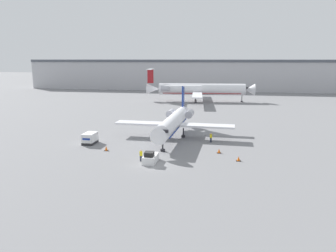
# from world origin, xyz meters

# --- Properties ---
(ground_plane) EXTENTS (600.00, 600.00, 0.00)m
(ground_plane) POSITION_xyz_m (0.00, 0.00, 0.00)
(ground_plane) COLOR slate
(terminal_building) EXTENTS (180.00, 16.80, 14.86)m
(terminal_building) POSITION_xyz_m (0.00, 120.00, 7.46)
(terminal_building) COLOR #B2B2B7
(terminal_building) RESTS_ON ground
(airplane_main) EXTENTS (23.52, 25.56, 9.39)m
(airplane_main) POSITION_xyz_m (0.33, 17.28, 3.29)
(airplane_main) COLOR white
(airplane_main) RESTS_ON ground
(pushback_tug) EXTENTS (1.87, 3.71, 1.84)m
(pushback_tug) POSITION_xyz_m (-0.58, 1.06, 0.68)
(pushback_tug) COLOR silver
(pushback_tug) RESTS_ON ground
(luggage_cart) EXTENTS (2.01, 3.24, 2.01)m
(luggage_cart) POSITION_xyz_m (-14.04, 9.82, 1.00)
(luggage_cart) COLOR #232326
(luggage_cart) RESTS_ON ground
(worker_near_tug) EXTENTS (0.40, 0.25, 1.81)m
(worker_near_tug) POSITION_xyz_m (-2.10, 1.28, 0.95)
(worker_near_tug) COLOR #232838
(worker_near_tug) RESTS_ON ground
(worker_by_wing) EXTENTS (0.40, 0.25, 1.78)m
(worker_by_wing) POSITION_xyz_m (7.73, 14.82, 0.94)
(worker_by_wing) COLOR #232838
(worker_by_wing) RESTS_ON ground
(traffic_cone_left) EXTENTS (0.67, 0.67, 0.83)m
(traffic_cone_left) POSITION_xyz_m (-9.43, 5.90, 0.40)
(traffic_cone_left) COLOR black
(traffic_cone_left) RESTS_ON ground
(traffic_cone_right) EXTENTS (0.69, 0.69, 0.77)m
(traffic_cone_right) POSITION_xyz_m (9.43, 7.88, 0.37)
(traffic_cone_right) COLOR black
(traffic_cone_right) RESTS_ON ground
(traffic_cone_mid) EXTENTS (0.71, 0.71, 0.70)m
(traffic_cone_mid) POSITION_xyz_m (12.48, 4.09, 0.33)
(traffic_cone_mid) COLOR black
(traffic_cone_mid) RESTS_ON ground
(airplane_parked_far_left) EXTENTS (38.95, 38.83, 11.64)m
(airplane_parked_far_left) POSITION_xyz_m (0.43, 73.63, 4.44)
(airplane_parked_far_left) COLOR white
(airplane_parked_far_left) RESTS_ON ground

